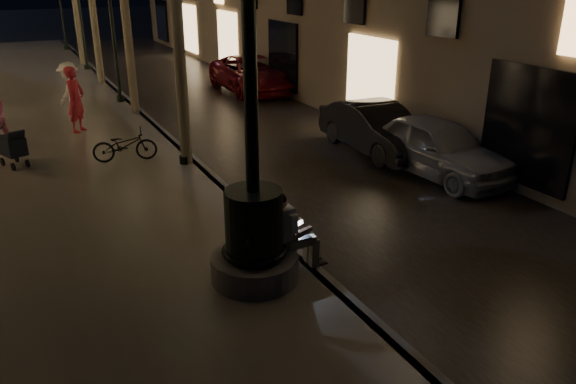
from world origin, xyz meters
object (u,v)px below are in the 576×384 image
car_third (252,74)px  bicycle (125,145)px  lamp_curb_b (111,16)px  car_front (437,147)px  lamp_curb_c (79,4)px  seated_man_laptop (289,229)px  pedestrian_red (76,100)px  car_second (376,128)px  fountain_lamppost (254,220)px  stroller (12,146)px  pedestrian_white (70,91)px  lamp_curb_a (176,40)px

car_third → bicycle: car_third is taller
lamp_curb_b → car_front: 12.61m
lamp_curb_c → car_third: size_ratio=0.93×
seated_man_laptop → car_front: size_ratio=0.33×
lamp_curb_b → lamp_curb_c: (0.00, 8.00, 0.00)m
car_third → seated_man_laptop: bearing=-109.3°
car_front → pedestrian_red: pedestrian_red is taller
seated_man_laptop → car_second: size_ratio=0.33×
fountain_lamppost → seated_man_laptop: bearing=-0.0°
lamp_curb_c → pedestrian_red: 11.99m
stroller → pedestrian_white: 4.75m
seated_man_laptop → car_third: (5.59, 14.36, -0.20)m
fountain_lamppost → stroller: (-3.15, 7.67, -0.47)m
lamp_curb_c → pedestrian_white: lamp_curb_c is taller
lamp_curb_c → bicycle: bearing=-94.9°
fountain_lamppost → pedestrian_white: bearing=95.8°
lamp_curb_a → car_third: lamp_curb_a is taller
stroller → car_second: car_second is taller
pedestrian_white → fountain_lamppost: bearing=37.6°
car_third → pedestrian_red: size_ratio=2.65×
lamp_curb_a → car_third: bearing=56.7°
car_second → bicycle: bearing=166.5°
fountain_lamppost → lamp_curb_c: bearing=88.2°
fountain_lamppost → stroller: size_ratio=4.84×
lamp_curb_a → bicycle: (-1.29, 0.87, -2.62)m
stroller → pedestrian_white: pedestrian_white is taller
car_front → car_second: (-0.28, 2.16, -0.03)m
bicycle → pedestrian_red: bearing=22.5°
lamp_curb_c → car_third: (5.50, -7.64, -2.52)m
pedestrian_red → car_second: bearing=-89.4°
seated_man_laptop → lamp_curb_a: size_ratio=0.29×
lamp_curb_b → pedestrian_red: (-1.95, -3.65, -2.06)m
bicycle → lamp_curb_b: bearing=1.4°
stroller → bicycle: 2.68m
pedestrian_white → bicycle: (0.62, -5.10, -0.51)m
lamp_curb_b → pedestrian_white: size_ratio=2.60×
seated_man_laptop → lamp_curb_b: lamp_curb_b is taller
lamp_curb_c → bicycle: lamp_curb_c is taller
lamp_curb_b → pedestrian_white: lamp_curb_b is taller
car_front → car_second: bearing=92.8°
lamp_curb_a → lamp_curb_b: bearing=90.0°
lamp_curb_b → pedestrian_red: 4.62m
lamp_curb_a → pedestrian_red: 5.19m
seated_man_laptop → car_front: seated_man_laptop is taller
car_second → lamp_curb_a: bearing=171.9°
car_second → car_third: size_ratio=0.80×
lamp_curb_a → bicycle: bearing=145.9°
pedestrian_white → bicycle: size_ratio=1.16×
car_front → pedestrian_red: size_ratio=2.15×
seated_man_laptop → bicycle: (-1.20, 6.87, -0.30)m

